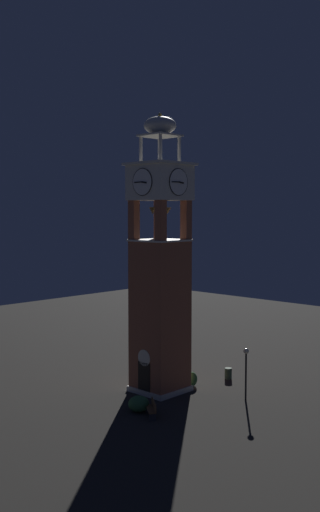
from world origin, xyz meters
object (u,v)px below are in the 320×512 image
park_bench (152,408)px  lamp_post (246,364)px  trash_bin (228,373)px  clock_tower (160,279)px

park_bench → lamp_post: 7.00m
lamp_post → trash_bin: 5.26m
clock_tower → lamp_post: clock_tower is taller
lamp_post → clock_tower: bearing=-156.3°
clock_tower → trash_bin: 9.24m
clock_tower → lamp_post: bearing=23.7°
trash_bin → lamp_post: bearing=-39.8°
park_bench → clock_tower: bearing=128.1°
clock_tower → trash_bin: clock_tower is taller
trash_bin → park_bench: bearing=-81.3°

